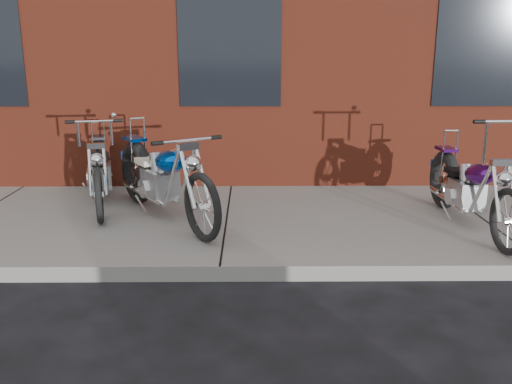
{
  "coord_description": "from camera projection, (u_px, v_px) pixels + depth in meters",
  "views": [
    {
      "loc": [
        0.29,
        -4.6,
        2.07
      ],
      "look_at": [
        0.34,
        0.8,
        0.64
      ],
      "focal_mm": 38.0,
      "sensor_mm": 36.0,
      "label": 1
    }
  ],
  "objects": [
    {
      "name": "ground",
      "position": [
        220.0,
        282.0,
        4.97
      ],
      "size": [
        120.0,
        120.0,
        0.0
      ],
      "primitive_type": "plane",
      "color": "black",
      "rests_on": "ground"
    },
    {
      "name": "sidewalk",
      "position": [
        227.0,
        223.0,
        6.4
      ],
      "size": [
        22.0,
        3.0,
        0.15
      ],
      "primitive_type": "cube",
      "color": "gray",
      "rests_on": "ground"
    },
    {
      "name": "chopper_purple",
      "position": [
        470.0,
        191.0,
        5.97
      ],
      "size": [
        0.55,
        2.26,
        1.27
      ],
      "rotation": [
        0.0,
        0.0,
        -1.53
      ],
      "color": "black",
      "rests_on": "sidewalk"
    },
    {
      "name": "chopper_blue",
      "position": [
        163.0,
        180.0,
        6.25
      ],
      "size": [
        1.47,
        2.18,
        1.1
      ],
      "rotation": [
        0.0,
        0.0,
        -0.99
      ],
      "color": "black",
      "rests_on": "sidewalk"
    },
    {
      "name": "chopper_third",
      "position": [
        100.0,
        172.0,
        6.86
      ],
      "size": [
        0.76,
        2.22,
        1.15
      ],
      "rotation": [
        0.0,
        0.0,
        -1.32
      ],
      "color": "black",
      "rests_on": "sidewalk"
    }
  ]
}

